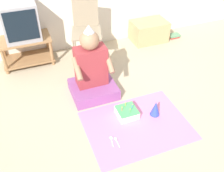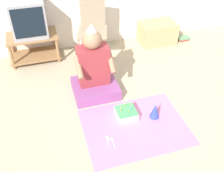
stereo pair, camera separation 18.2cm
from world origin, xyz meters
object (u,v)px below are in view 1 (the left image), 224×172
at_px(folding_chair, 86,26).
at_px(person_seated, 92,72).
at_px(party_hat_blue, 155,108).
at_px(book_pile, 174,36).
at_px(cardboard_box_stack, 149,31).
at_px(tv, 20,21).
at_px(birthday_cake, 127,112).

relative_size(folding_chair, person_seated, 0.99).
height_order(person_seated, party_hat_blue, person_seated).
bearing_deg(book_pile, cardboard_box_stack, 171.52).
bearing_deg(cardboard_box_stack, party_hat_blue, -115.00).
distance_m(tv, cardboard_box_stack, 2.05).
bearing_deg(party_hat_blue, book_pile, 51.91).
relative_size(person_seated, party_hat_blue, 4.91).
relative_size(tv, birthday_cake, 2.23).
distance_m(tv, person_seated, 1.26).
xyz_separation_m(folding_chair, cardboard_box_stack, (1.13, 0.18, -0.37)).
height_order(folding_chair, cardboard_box_stack, folding_chair).
bearing_deg(book_pile, tv, 177.86).
bearing_deg(party_hat_blue, folding_chair, 103.93).
bearing_deg(tv, party_hat_blue, -53.68).
height_order(folding_chair, book_pile, folding_chair).
height_order(book_pile, birthday_cake, birthday_cake).
bearing_deg(person_seated, birthday_cake, -67.16).
xyz_separation_m(book_pile, birthday_cake, (-1.54, -1.47, 0.03)).
bearing_deg(cardboard_box_stack, folding_chair, -171.02).
relative_size(cardboard_box_stack, party_hat_blue, 3.04).
height_order(tv, person_seated, person_seated).
bearing_deg(book_pile, birthday_cake, -136.41).
bearing_deg(folding_chair, birthday_cake, -87.94).
relative_size(cardboard_box_stack, book_pile, 3.00).
xyz_separation_m(cardboard_box_stack, party_hat_blue, (-0.76, -1.64, -0.07)).
xyz_separation_m(tv, birthday_cake, (0.91, -1.56, -0.61)).
distance_m(tv, birthday_cake, 1.91).
xyz_separation_m(cardboard_box_stack, book_pile, (0.47, -0.07, -0.14)).
xyz_separation_m(cardboard_box_stack, birthday_cake, (-1.08, -1.54, -0.12)).
bearing_deg(tv, cardboard_box_stack, -0.64).
xyz_separation_m(folding_chair, book_pile, (1.59, 0.11, -0.51)).
distance_m(folding_chair, party_hat_blue, 1.57).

